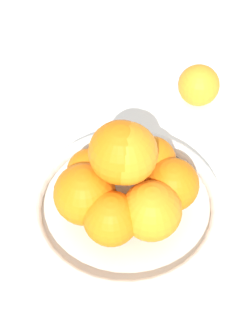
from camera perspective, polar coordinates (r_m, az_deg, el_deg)
ground_plane at (r=0.82m, az=-0.00°, el=-4.83°), size 4.00×4.00×0.00m
fruit_bowl at (r=0.80m, az=-0.00°, el=-4.05°), size 0.28×0.28×0.04m
orange_pile at (r=0.74m, az=-0.11°, el=-1.06°), size 0.19×0.19×0.14m
stray_orange at (r=0.95m, az=7.41°, el=8.34°), size 0.07×0.07×0.07m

